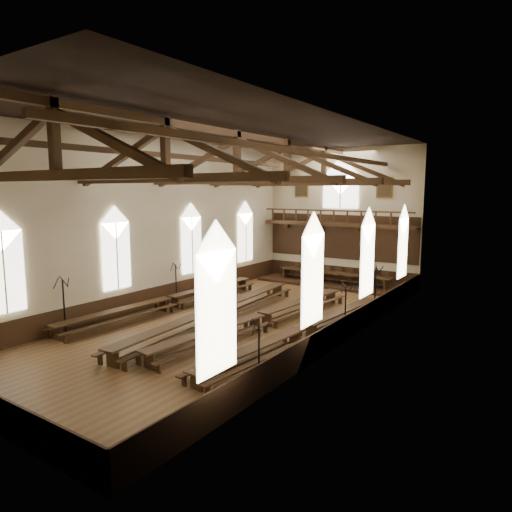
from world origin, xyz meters
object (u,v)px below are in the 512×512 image
at_px(refectory_row_a, 169,300).
at_px(high_table, 333,274).
at_px(candelabrum_right_near, 259,368).
at_px(candelabrum_right_far, 375,300).
at_px(candelabrum_right_mid, 345,318).
at_px(dais, 333,284).
at_px(candelabrum_left_far, 226,277).
at_px(candelabrum_left_mid, 176,291).
at_px(refectory_row_b, 216,312).
at_px(refectory_row_c, 261,317).
at_px(refectory_row_d, 304,330).
at_px(candelabrum_left_near, 65,317).

bearing_deg(refectory_row_a, high_table, 66.69).
relative_size(candelabrum_right_near, candelabrum_right_far, 0.88).
bearing_deg(candelabrum_right_mid, high_table, 117.58).
height_order(dais, candelabrum_left_far, candelabrum_left_far).
relative_size(candelabrum_left_far, candelabrum_right_far, 0.98).
distance_m(candelabrum_left_mid, candelabrum_right_far, 11.88).
xyz_separation_m(candelabrum_left_far, candelabrum_right_mid, (11.10, -4.93, -0.07)).
height_order(refectory_row_b, candelabrum_right_far, candelabrum_right_far).
height_order(candelabrum_right_near, candelabrum_right_mid, candelabrum_right_mid).
height_order(refectory_row_b, candelabrum_right_mid, candelabrum_right_mid).
bearing_deg(candelabrum_left_far, high_table, 42.33).
bearing_deg(refectory_row_c, candelabrum_right_near, -57.22).
relative_size(refectory_row_b, high_table, 1.75).
height_order(refectory_row_c, candelabrum_right_mid, candelabrum_right_mid).
xyz_separation_m(refectory_row_b, candelabrum_left_far, (-4.68, 6.94, 0.26)).
bearing_deg(high_table, refectory_row_b, -95.15).
distance_m(refectory_row_b, candelabrum_right_far, 8.90).
distance_m(refectory_row_c, refectory_row_d, 2.81).
relative_size(high_table, candelabrum_left_far, 3.09).
distance_m(candelabrum_right_near, candelabrum_right_far, 11.64).
relative_size(candelabrum_left_mid, candelabrum_right_near, 1.03).
relative_size(candelabrum_left_near, candelabrum_left_mid, 1.12).
xyz_separation_m(refectory_row_c, refectory_row_d, (2.75, -0.60, -0.03)).
height_order(refectory_row_a, refectory_row_b, refectory_row_b).
xyz_separation_m(refectory_row_d, dais, (-4.19, 12.27, -0.43)).
xyz_separation_m(refectory_row_d, candelabrum_left_mid, (-9.97, 1.98, 0.25)).
distance_m(candelabrum_left_far, candelabrum_right_far, 11.13).
relative_size(high_table, candelabrum_left_mid, 3.37).
bearing_deg(refectory_row_c, candelabrum_right_far, 55.39).
relative_size(refectory_row_c, candelabrum_left_far, 5.28).
bearing_deg(refectory_row_d, candelabrum_left_mid, 168.75).
height_order(dais, candelabrum_right_far, candelabrum_right_far).
distance_m(refectory_row_b, candelabrum_left_near, 7.37).
height_order(candelabrum_left_far, candelabrum_right_mid, candelabrum_left_far).
bearing_deg(refectory_row_d, refectory_row_a, 176.20).
bearing_deg(refectory_row_a, refectory_row_c, -0.14).
bearing_deg(refectory_row_c, refectory_row_a, 179.86).
distance_m(refectory_row_c, candelabrum_left_mid, 7.36).
relative_size(refectory_row_d, candelabrum_left_far, 5.12).
bearing_deg(candelabrum_left_mid, candelabrum_left_far, 90.00).
xyz_separation_m(dais, candelabrum_left_near, (-5.78, -17.89, 0.77)).
bearing_deg(high_table, candelabrum_right_far, -48.69).
xyz_separation_m(refectory_row_a, high_table, (5.02, 11.66, 0.31)).
xyz_separation_m(high_table, candelabrum_right_near, (5.32, -17.69, -0.12)).
xyz_separation_m(refectory_row_d, high_table, (-4.19, 12.27, 0.35)).
relative_size(refectory_row_c, candelabrum_right_near, 5.91).
height_order(refectory_row_b, candelabrum_left_near, candelabrum_left_near).
bearing_deg(candelabrum_left_mid, candelabrum_right_mid, 0.48).
bearing_deg(refectory_row_a, refectory_row_d, -3.80).
xyz_separation_m(refectory_row_d, candelabrum_right_mid, (1.13, 2.08, 0.25)).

